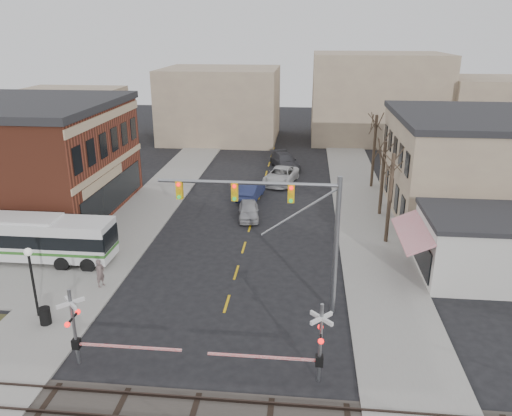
{
  "coord_description": "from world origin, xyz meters",
  "views": [
    {
      "loc": [
        4.3,
        -23.21,
        15.17
      ],
      "look_at": [
        1.01,
        8.98,
        3.5
      ],
      "focal_mm": 35.0,
      "sensor_mm": 36.0,
      "label": 1
    }
  ],
  "objects_px": {
    "car_a": "(249,210)",
    "car_b": "(251,190)",
    "transit_bus": "(27,237)",
    "street_lamp": "(31,268)",
    "rr_crossing_west": "(83,328)",
    "rr_crossing_east": "(311,344)",
    "pedestrian_far": "(81,241)",
    "traffic_signal_mast": "(287,216)",
    "car_c": "(281,176)",
    "car_d": "(285,161)",
    "pedestrian_near": "(100,273)",
    "trash_bin": "(45,316)"
  },
  "relations": [
    {
      "from": "car_a",
      "to": "car_b",
      "type": "height_order",
      "value": "car_b"
    },
    {
      "from": "transit_bus",
      "to": "street_lamp",
      "type": "relative_size",
      "value": 2.91
    },
    {
      "from": "rr_crossing_west",
      "to": "street_lamp",
      "type": "height_order",
      "value": "street_lamp"
    },
    {
      "from": "rr_crossing_east",
      "to": "car_a",
      "type": "relative_size",
      "value": 1.35
    },
    {
      "from": "pedestrian_far",
      "to": "transit_bus",
      "type": "bearing_deg",
      "value": 163.02
    },
    {
      "from": "transit_bus",
      "to": "pedestrian_far",
      "type": "height_order",
      "value": "transit_bus"
    },
    {
      "from": "traffic_signal_mast",
      "to": "street_lamp",
      "type": "xyz_separation_m",
      "value": [
        -13.6,
        -2.26,
        -2.66
      ]
    },
    {
      "from": "rr_crossing_east",
      "to": "car_c",
      "type": "relative_size",
      "value": 0.95
    },
    {
      "from": "car_b",
      "to": "car_d",
      "type": "xyz_separation_m",
      "value": [
        2.68,
        11.17,
        0.02
      ]
    },
    {
      "from": "transit_bus",
      "to": "pedestrian_near",
      "type": "relative_size",
      "value": 6.71
    },
    {
      "from": "trash_bin",
      "to": "car_b",
      "type": "xyz_separation_m",
      "value": [
        8.64,
        22.44,
        0.22
      ]
    },
    {
      "from": "street_lamp",
      "to": "pedestrian_near",
      "type": "xyz_separation_m",
      "value": [
        2.17,
        3.61,
        -2.06
      ]
    },
    {
      "from": "traffic_signal_mast",
      "to": "car_c",
      "type": "bearing_deg",
      "value": 93.68
    },
    {
      "from": "rr_crossing_west",
      "to": "pedestrian_far",
      "type": "distance_m",
      "value": 13.5
    },
    {
      "from": "car_c",
      "to": "rr_crossing_east",
      "type": "bearing_deg",
      "value": -72.32
    },
    {
      "from": "rr_crossing_west",
      "to": "car_b",
      "type": "relative_size",
      "value": 1.13
    },
    {
      "from": "transit_bus",
      "to": "trash_bin",
      "type": "bearing_deg",
      "value": -55.96
    },
    {
      "from": "transit_bus",
      "to": "car_a",
      "type": "bearing_deg",
      "value": 34.43
    },
    {
      "from": "rr_crossing_west",
      "to": "rr_crossing_east",
      "type": "height_order",
      "value": "same"
    },
    {
      "from": "car_d",
      "to": "pedestrian_far",
      "type": "height_order",
      "value": "car_d"
    },
    {
      "from": "trash_bin",
      "to": "car_d",
      "type": "bearing_deg",
      "value": 71.39
    },
    {
      "from": "transit_bus",
      "to": "traffic_signal_mast",
      "type": "distance_m",
      "value": 18.87
    },
    {
      "from": "street_lamp",
      "to": "car_b",
      "type": "bearing_deg",
      "value": 66.42
    },
    {
      "from": "car_a",
      "to": "car_c",
      "type": "relative_size",
      "value": 0.7
    },
    {
      "from": "street_lamp",
      "to": "car_a",
      "type": "distance_m",
      "value": 19.37
    },
    {
      "from": "car_d",
      "to": "trash_bin",
      "type": "bearing_deg",
      "value": -128.97
    },
    {
      "from": "traffic_signal_mast",
      "to": "street_lamp",
      "type": "height_order",
      "value": "traffic_signal_mast"
    },
    {
      "from": "car_a",
      "to": "car_c",
      "type": "xyz_separation_m",
      "value": [
        2.16,
        10.4,
        0.12
      ]
    },
    {
      "from": "street_lamp",
      "to": "car_a",
      "type": "xyz_separation_m",
      "value": [
        9.86,
        16.5,
        -2.36
      ]
    },
    {
      "from": "rr_crossing_west",
      "to": "car_a",
      "type": "bearing_deg",
      "value": 74.86
    },
    {
      "from": "pedestrian_far",
      "to": "street_lamp",
      "type": "bearing_deg",
      "value": -128.49
    },
    {
      "from": "street_lamp",
      "to": "pedestrian_near",
      "type": "relative_size",
      "value": 2.3
    },
    {
      "from": "rr_crossing_west",
      "to": "car_a",
      "type": "distance_m",
      "value": 20.92
    },
    {
      "from": "trash_bin",
      "to": "transit_bus",
      "type": "bearing_deg",
      "value": 124.04
    },
    {
      "from": "rr_crossing_east",
      "to": "car_d",
      "type": "bearing_deg",
      "value": 94.46
    },
    {
      "from": "traffic_signal_mast",
      "to": "car_b",
      "type": "distance_m",
      "value": 20.47
    },
    {
      "from": "transit_bus",
      "to": "car_b",
      "type": "height_order",
      "value": "transit_bus"
    },
    {
      "from": "car_c",
      "to": "rr_crossing_west",
      "type": "bearing_deg",
      "value": -91.86
    },
    {
      "from": "rr_crossing_west",
      "to": "car_d",
      "type": "xyz_separation_m",
      "value": [
        7.74,
        36.53,
        -1.14
      ]
    },
    {
      "from": "trash_bin",
      "to": "car_a",
      "type": "relative_size",
      "value": 0.23
    },
    {
      "from": "trash_bin",
      "to": "car_a",
      "type": "xyz_separation_m",
      "value": [
        9.03,
        17.24,
        0.1
      ]
    },
    {
      "from": "street_lamp",
      "to": "car_c",
      "type": "distance_m",
      "value": 29.55
    },
    {
      "from": "rr_crossing_west",
      "to": "rr_crossing_east",
      "type": "distance_m",
      "value": 10.6
    },
    {
      "from": "car_a",
      "to": "pedestrian_far",
      "type": "distance_m",
      "value": 13.67
    },
    {
      "from": "rr_crossing_east",
      "to": "car_d",
      "type": "distance_m",
      "value": 36.77
    },
    {
      "from": "transit_bus",
      "to": "rr_crossing_east",
      "type": "distance_m",
      "value": 21.99
    },
    {
      "from": "transit_bus",
      "to": "rr_crossing_west",
      "type": "xyz_separation_m",
      "value": [
        8.68,
        -10.47,
        0.23
      ]
    },
    {
      "from": "traffic_signal_mast",
      "to": "street_lamp",
      "type": "bearing_deg",
      "value": -170.56
    },
    {
      "from": "traffic_signal_mast",
      "to": "car_c",
      "type": "distance_m",
      "value": 25.17
    },
    {
      "from": "car_c",
      "to": "pedestrian_near",
      "type": "xyz_separation_m",
      "value": [
        -9.85,
        -23.29,
        0.19
      ]
    }
  ]
}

